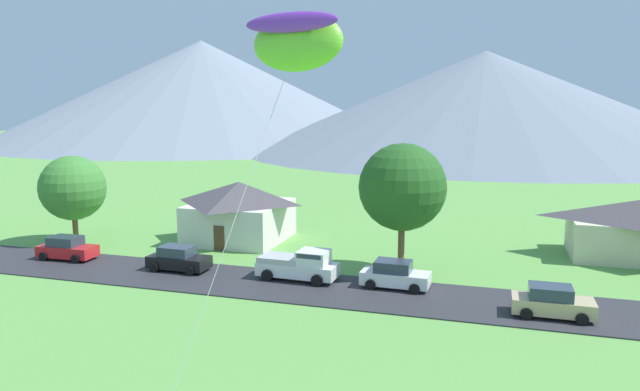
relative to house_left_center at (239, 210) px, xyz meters
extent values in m
cube|color=#2D2D33|center=(12.77, -10.67, -2.53)|extent=(160.00, 6.27, 0.08)
cone|color=gray|center=(-66.05, 117.31, 12.60)|extent=(125.27, 125.27, 30.35)
cone|color=slate|center=(17.03, 101.64, 9.36)|extent=(114.22, 114.22, 23.87)
cube|color=silver|center=(0.00, 0.00, -0.97)|extent=(7.36, 7.65, 3.20)
pyramid|color=#474247|center=(0.00, 0.00, 1.51)|extent=(7.95, 8.26, 1.76)
cube|color=brown|center=(0.00, -3.84, -1.57)|extent=(0.90, 0.06, 2.00)
cylinder|color=brown|center=(-12.68, -4.69, -1.28)|extent=(0.44, 0.44, 2.57)
sphere|color=#3D7F33|center=(-12.68, -4.69, 1.99)|extent=(5.30, 5.30, 5.30)
cylinder|color=brown|center=(14.49, -5.58, -0.73)|extent=(0.44, 0.44, 3.68)
sphere|color=#23561E|center=(14.49, -5.58, 3.31)|extent=(5.86, 5.86, 5.86)
cube|color=black|center=(-0.08, -9.72, -1.89)|extent=(4.23, 1.87, 0.80)
cube|color=#2D3847|center=(-0.23, -9.72, -1.15)|extent=(2.23, 1.62, 0.68)
cylinder|color=black|center=(1.29, -8.83, -2.17)|extent=(0.64, 0.25, 0.64)
cylinder|color=black|center=(1.26, -10.67, -2.17)|extent=(0.64, 0.25, 0.64)
cylinder|color=black|center=(-1.41, -8.78, -2.17)|extent=(0.64, 0.25, 0.64)
cylinder|color=black|center=(-1.44, -10.62, -2.17)|extent=(0.64, 0.25, 0.64)
cube|color=red|center=(-9.45, -9.48, -1.89)|extent=(4.26, 1.95, 0.80)
cube|color=#2D3847|center=(-9.60, -9.49, -1.15)|extent=(2.25, 1.66, 0.68)
cylinder|color=black|center=(-8.14, -8.52, -2.17)|extent=(0.65, 0.26, 0.64)
cylinder|color=black|center=(-8.07, -10.35, -2.17)|extent=(0.65, 0.26, 0.64)
cylinder|color=black|center=(-10.83, -8.61, -2.17)|extent=(0.65, 0.26, 0.64)
cylinder|color=black|center=(-10.77, -10.45, -2.17)|extent=(0.65, 0.26, 0.64)
cube|color=white|center=(14.73, -9.18, -1.89)|extent=(4.26, 1.94, 0.80)
cube|color=#2D3847|center=(14.58, -9.17, -1.15)|extent=(2.25, 1.66, 0.68)
cylinder|color=black|center=(16.11, -8.30, -2.17)|extent=(0.65, 0.26, 0.64)
cylinder|color=black|center=(16.05, -10.14, -2.17)|extent=(0.65, 0.26, 0.64)
cylinder|color=black|center=(13.41, -8.21, -2.17)|extent=(0.65, 0.26, 0.64)
cylinder|color=black|center=(13.35, -10.05, -2.17)|extent=(0.65, 0.26, 0.64)
cube|color=tan|center=(23.61, -11.69, -1.89)|extent=(4.21, 1.83, 0.80)
cube|color=#2D3847|center=(23.46, -11.69, -1.15)|extent=(2.21, 1.60, 0.68)
cylinder|color=black|center=(24.96, -10.76, -2.17)|extent=(0.64, 0.24, 0.64)
cylinder|color=black|center=(24.97, -12.60, -2.17)|extent=(0.64, 0.24, 0.64)
cylinder|color=black|center=(22.26, -10.78, -2.17)|extent=(0.64, 0.24, 0.64)
cylinder|color=black|center=(22.27, -12.62, -2.17)|extent=(0.64, 0.24, 0.64)
cube|color=white|center=(8.36, -9.30, -1.82)|extent=(5.28, 2.21, 0.84)
cube|color=white|center=(9.46, -9.34, -0.95)|extent=(1.97, 1.91, 0.90)
cube|color=#2D3847|center=(9.46, -9.34, -0.68)|extent=(1.69, 1.94, 0.28)
cube|color=#B7B7B7|center=(7.21, -9.25, -1.22)|extent=(2.78, 2.07, 0.36)
cylinder|color=black|center=(10.10, -8.35, -2.11)|extent=(0.77, 0.31, 0.76)
cylinder|color=black|center=(10.02, -10.38, -2.11)|extent=(0.77, 0.31, 0.76)
cylinder|color=black|center=(6.70, -8.21, -2.11)|extent=(0.77, 0.31, 0.76)
cylinder|color=black|center=(6.62, -10.25, -2.11)|extent=(0.77, 0.31, 0.76)
ellipsoid|color=#72D133|center=(14.11, -25.70, 10.70)|extent=(3.33, 1.81, 2.07)
ellipsoid|color=purple|center=(14.04, -26.15, 11.27)|extent=(3.26, 0.87, 0.71)
cylinder|color=silver|center=(12.61, -27.81, 4.84)|extent=(3.02, 4.25, 11.73)
camera|label=1|loc=(20.36, -43.77, 8.73)|focal=32.62mm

